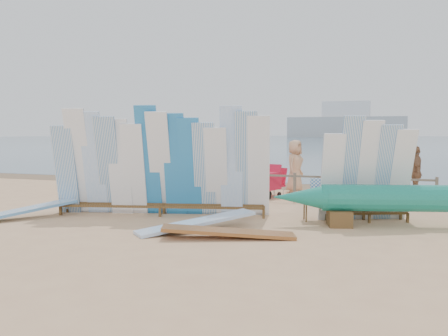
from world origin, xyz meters
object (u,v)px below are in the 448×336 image
at_px(vendor_table, 318,207).
at_px(beachgoer_5, 241,164).
at_px(outrigger_canoe, 423,200).
at_px(flat_board_b, 196,230).
at_px(beach_chair_left, 275,188).
at_px(main_surfboard_rack, 162,167).
at_px(beachgoer_7, 356,170).
at_px(beachgoer_6, 295,166).
at_px(beachgoer_extra_1, 131,163).
at_px(beachgoer_0, 84,166).
at_px(beachgoer_10, 415,173).
at_px(beachgoer_8, 382,172).
at_px(flat_board_c, 229,238).
at_px(beach_chair_right, 255,188).
at_px(flat_board_e, 20,219).
at_px(beachgoer_2, 153,165).
at_px(side_surfboard_rack, 367,174).
at_px(stroller, 270,185).
at_px(beachgoer_1, 147,168).
at_px(beachgoer_3, 185,165).

height_order(vendor_table, beachgoer_5, beachgoer_5).
bearing_deg(outrigger_canoe, beachgoer_5, 118.83).
xyz_separation_m(flat_board_b, beach_chair_left, (0.32, 6.11, 0.28)).
xyz_separation_m(main_surfboard_rack, vendor_table, (3.92, 0.61, -0.92)).
bearing_deg(beachgoer_5, beachgoer_7, -89.98).
bearing_deg(beachgoer_5, beachgoer_6, -105.23).
height_order(beachgoer_extra_1, beachgoer_0, beachgoer_0).
relative_size(beachgoer_10, beachgoer_8, 1.04).
distance_m(vendor_table, beachgoer_5, 7.69).
height_order(flat_board_c, flat_board_b, flat_board_b).
relative_size(beach_chair_right, beachgoer_7, 0.58).
height_order(flat_board_e, beachgoer_2, beachgoer_2).
relative_size(side_surfboard_rack, flat_board_b, 0.94).
bearing_deg(beachgoer_0, side_surfboard_rack, 159.25).
xyz_separation_m(beach_chair_left, beach_chair_right, (-0.57, -0.46, 0.01)).
relative_size(beachgoer_6, beachgoer_extra_1, 1.11).
relative_size(beach_chair_right, beachgoer_8, 0.59).
height_order(outrigger_canoe, beach_chair_left, outrigger_canoe).
relative_size(flat_board_e, beachgoer_5, 1.53).
bearing_deg(side_surfboard_rack, flat_board_c, -154.28).
bearing_deg(beachgoer_5, outrigger_canoe, -122.04).
distance_m(flat_board_c, stroller, 6.05).
xyz_separation_m(stroller, beachgoer_1, (-4.90, 0.75, 0.38)).
bearing_deg(beach_chair_left, beachgoer_10, 39.00).
relative_size(flat_board_c, beachgoer_1, 1.65).
relative_size(beachgoer_2, beachgoer_6, 0.95).
xyz_separation_m(vendor_table, beachgoer_1, (-6.98, 4.21, 0.47)).
xyz_separation_m(main_surfboard_rack, beachgoer_1, (-3.05, 4.82, -0.45)).
bearing_deg(main_surfboard_rack, side_surfboard_rack, -4.36).
bearing_deg(beachgoer_7, beachgoer_2, 60.91).
relative_size(vendor_table, flat_board_b, 0.38).
xyz_separation_m(beachgoer_0, beachgoer_8, (10.62, 1.47, -0.03)).
xyz_separation_m(beachgoer_2, beachgoer_8, (8.45, 0.08, -0.07)).
bearing_deg(outrigger_canoe, beachgoer_0, 148.07).
bearing_deg(beachgoer_10, flat_board_b, -43.02).
distance_m(outrigger_canoe, beachgoer_6, 6.53).
bearing_deg(beachgoer_extra_1, beachgoer_1, -176.73).
height_order(flat_board_e, beachgoer_0, beachgoer_0).
height_order(main_surfboard_rack, vendor_table, main_surfboard_rack).
distance_m(flat_board_c, beachgoer_5, 9.47).
distance_m(vendor_table, beachgoer_7, 5.47).
height_order(flat_board_c, beachgoer_0, beachgoer_0).
relative_size(flat_board_c, beachgoer_extra_1, 1.60).
distance_m(flat_board_e, stroller, 7.56).
xyz_separation_m(beachgoer_10, beachgoer_3, (-8.56, 1.16, -0.04)).
relative_size(flat_board_e, beachgoer_3, 1.65).
distance_m(beachgoer_2, beachgoer_8, 8.45).
distance_m(stroller, beachgoer_extra_1, 7.26).
height_order(beachgoer_2, beachgoer_6, beachgoer_6).
height_order(beach_chair_right, beachgoer_8, beachgoer_8).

